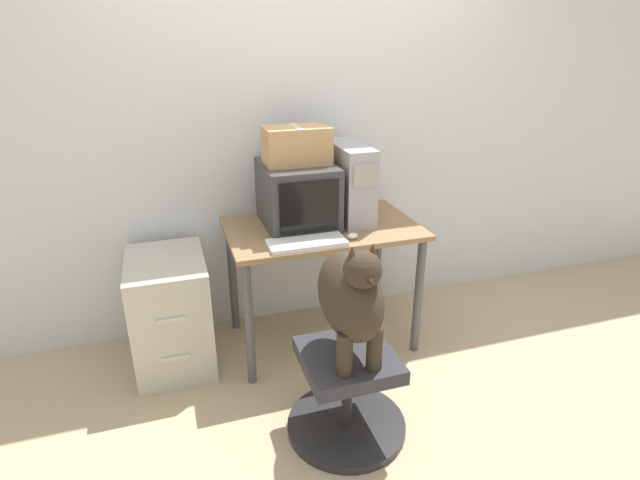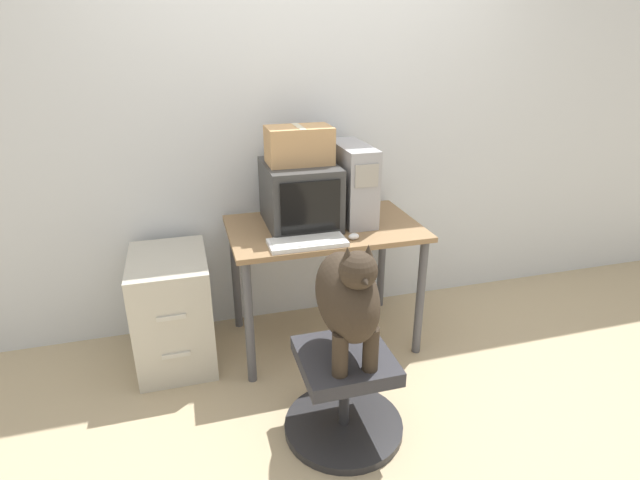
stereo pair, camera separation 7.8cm
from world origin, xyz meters
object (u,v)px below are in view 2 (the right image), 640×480
at_px(filing_cabinet, 173,309).
at_px(cardboard_box, 299,145).
at_px(office_chair, 344,395).
at_px(pc_tower, 352,182).
at_px(crt_monitor, 300,194).
at_px(dog, 348,296).
at_px(keyboard, 307,242).

xyz_separation_m(filing_cabinet, cardboard_box, (0.77, 0.04, 0.90)).
bearing_deg(filing_cabinet, office_chair, -47.06).
distance_m(pc_tower, filing_cabinet, 1.27).
xyz_separation_m(crt_monitor, office_chair, (-0.00, -0.86, -0.74)).
bearing_deg(crt_monitor, dog, -90.29).
relative_size(keyboard, dog, 0.70).
xyz_separation_m(keyboard, filing_cabinet, (-0.73, 0.28, -0.45)).
distance_m(dog, filing_cabinet, 1.22).
bearing_deg(filing_cabinet, cardboard_box, 3.03).
height_order(office_chair, cardboard_box, cardboard_box).
distance_m(crt_monitor, office_chair, 1.14).
distance_m(office_chair, cardboard_box, 1.34).
bearing_deg(cardboard_box, filing_cabinet, -176.97).
height_order(filing_cabinet, cardboard_box, cardboard_box).
bearing_deg(office_chair, cardboard_box, 89.70).
bearing_deg(keyboard, dog, -86.46).
bearing_deg(filing_cabinet, crt_monitor, 2.75).
relative_size(crt_monitor, office_chair, 0.84).
relative_size(dog, filing_cabinet, 0.90).
height_order(crt_monitor, keyboard, crt_monitor).
bearing_deg(crt_monitor, cardboard_box, 90.00).
bearing_deg(crt_monitor, keyboard, -97.14).
relative_size(keyboard, cardboard_box, 1.15).
xyz_separation_m(crt_monitor, keyboard, (-0.04, -0.32, -0.17)).
xyz_separation_m(pc_tower, keyboard, (-0.36, -0.32, -0.21)).
bearing_deg(dog, pc_tower, 70.04).
height_order(crt_monitor, dog, crt_monitor).
bearing_deg(crt_monitor, pc_tower, 1.26).
bearing_deg(office_chair, keyboard, 93.67).
bearing_deg(pc_tower, filing_cabinet, -177.69).
distance_m(office_chair, filing_cabinet, 1.13).
relative_size(dog, cardboard_box, 1.66).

